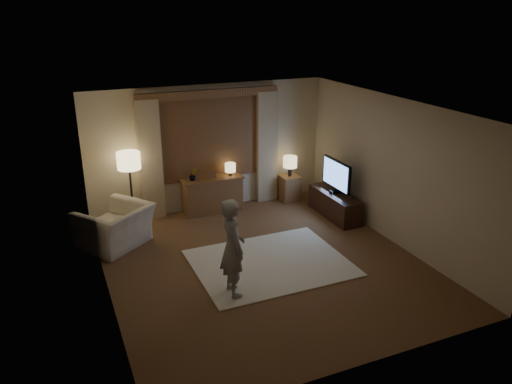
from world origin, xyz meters
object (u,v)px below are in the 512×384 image
tv_stand (335,205)px  person (233,247)px  armchair (115,227)px  sideboard (213,196)px  side_table (289,188)px

tv_stand → person: 3.57m
armchair → tv_stand: (4.30, -0.36, -0.12)m
sideboard → tv_stand: (2.20, -1.22, -0.10)m
side_table → tv_stand: size_ratio=0.40×
armchair → sideboard: bearing=164.0°
side_table → armchair: bearing=-168.2°
side_table → tv_stand: bearing=-69.5°
sideboard → armchair: armchair is taller
armchair → person: bearing=82.2°
tv_stand → person: (-2.95, -1.94, 0.52)m
sideboard → tv_stand: 2.52m
sideboard → side_table: bearing=-1.6°
tv_stand → person: size_ratio=0.93×
armchair → person: person is taller
side_table → person: 4.03m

